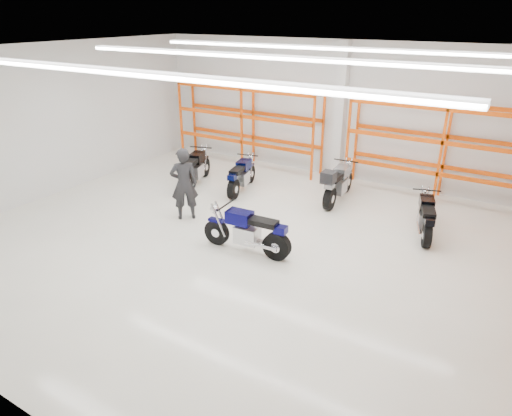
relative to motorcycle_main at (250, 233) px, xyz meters
The scene contains 11 objects.
ground 0.68m from the motorcycle_main, 134.96° to the left, with size 14.00×14.00×0.00m, color silver.
room_shell 2.79m from the motorcycle_main, 132.71° to the left, with size 14.02×12.02×4.51m.
motorcycle_main is the anchor object (origin of this frame).
motorcycle_back_a 4.94m from the motorcycle_main, 143.52° to the left, with size 0.95×2.26×1.14m.
motorcycle_back_b 4.03m from the motorcycle_main, 125.98° to the left, with size 0.77×2.13×1.05m.
motorcycle_back_c 4.02m from the motorcycle_main, 81.94° to the left, with size 0.76×2.37×1.22m.
motorcycle_back_d 4.55m from the motorcycle_main, 42.84° to the left, with size 0.88×2.07×1.04m.
standing_man 2.72m from the motorcycle_main, 163.59° to the left, with size 0.73×0.48×2.01m, color black.
structural_column 6.37m from the motorcycle_main, 92.87° to the left, with size 0.32×0.32×4.50m, color white.
pallet_racking_back_left 6.99m from the motorcycle_main, 122.64° to the left, with size 5.67×0.87×3.00m.
pallet_racking_back_right 6.68m from the motorcycle_main, 61.89° to the left, with size 5.67×0.87×3.00m.
Camera 1 is at (5.41, -8.43, 5.32)m, focal length 32.00 mm.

